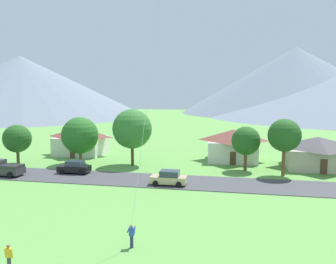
# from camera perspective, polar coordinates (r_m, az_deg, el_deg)

# --- Properties ---
(road_strip) EXTENTS (160.00, 6.77, 0.08)m
(road_strip) POSITION_cam_1_polar(r_m,az_deg,el_deg) (42.78, 1.30, -8.08)
(road_strip) COLOR #424247
(road_strip) RESTS_ON ground
(mountain_far_east_ridge) EXTENTS (114.87, 114.87, 33.24)m
(mountain_far_east_ridge) POSITION_cam_1_polar(r_m,az_deg,el_deg) (190.41, 20.00, 7.93)
(mountain_far_east_ridge) COLOR slate
(mountain_far_east_ridge) RESTS_ON ground
(mountain_east_ridge) EXTENTS (109.15, 109.15, 26.50)m
(mountain_east_ridge) POSITION_cam_1_polar(r_m,az_deg,el_deg) (168.98, -22.82, 6.89)
(mountain_east_ridge) COLOR slate
(mountain_east_ridge) RESTS_ON ground
(house_leftmost) EXTENTS (8.54, 6.82, 4.81)m
(house_leftmost) POSITION_cam_1_polar(r_m,az_deg,el_deg) (62.34, -14.06, -1.34)
(house_leftmost) COLOR silver
(house_leftmost) RESTS_ON ground
(house_left_center) EXTENTS (8.05, 7.98, 4.96)m
(house_left_center) POSITION_cam_1_polar(r_m,az_deg,el_deg) (56.37, 10.63, -2.00)
(house_left_center) COLOR silver
(house_left_center) RESTS_ON ground
(house_right_center) EXTENTS (9.40, 8.56, 4.48)m
(house_right_center) POSITION_cam_1_polar(r_m,az_deg,el_deg) (54.49, 23.20, -2.98)
(house_right_center) COLOR beige
(house_right_center) RESTS_ON ground
(tree_near_left) EXTENTS (5.81, 5.81, 8.36)m
(tree_near_left) POSITION_cam_1_polar(r_m,az_deg,el_deg) (51.52, -5.87, 0.50)
(tree_near_left) COLOR #4C3823
(tree_near_left) RESTS_ON ground
(tree_center) EXTENTS (4.20, 4.20, 5.95)m
(tree_center) POSITION_cam_1_polar(r_m,az_deg,el_deg) (57.33, -23.38, -1.01)
(tree_center) COLOR brown
(tree_center) RESTS_ON ground
(tree_right_of_center) EXTENTS (4.24, 4.24, 7.43)m
(tree_right_of_center) POSITION_cam_1_polar(r_m,az_deg,el_deg) (47.26, 18.45, -0.55)
(tree_right_of_center) COLOR brown
(tree_right_of_center) RESTS_ON ground
(tree_near_right) EXTENTS (5.50, 5.50, 7.12)m
(tree_near_right) POSITION_cam_1_polar(r_m,az_deg,el_deg) (53.98, -14.16, -0.54)
(tree_near_right) COLOR brown
(tree_near_right) RESTS_ON ground
(tree_far_right) EXTENTS (3.95, 3.95, 6.14)m
(tree_far_right) POSITION_cam_1_polar(r_m,az_deg,el_deg) (49.23, 12.58, -1.43)
(tree_far_right) COLOR brown
(tree_far_right) RESTS_ON ground
(parked_car_tan_mid_west) EXTENTS (4.20, 2.09, 1.68)m
(parked_car_tan_mid_west) POSITION_cam_1_polar(r_m,az_deg,el_deg) (41.09, 0.13, -7.51)
(parked_car_tan_mid_west) COLOR tan
(parked_car_tan_mid_west) RESTS_ON road_strip
(parked_car_black_mid_east) EXTENTS (4.23, 2.14, 1.68)m
(parked_car_black_mid_east) POSITION_cam_1_polar(r_m,az_deg,el_deg) (48.42, -15.01, -5.57)
(parked_car_black_mid_east) COLOR black
(parked_car_black_mid_east) RESTS_ON road_strip
(pickup_truck_charcoal_west_side) EXTENTS (5.27, 2.47, 1.99)m
(pickup_truck_charcoal_west_side) POSITION_cam_1_polar(r_m,az_deg,el_deg) (50.27, -25.37, -5.31)
(pickup_truck_charcoal_west_side) COLOR #333338
(pickup_truck_charcoal_west_side) RESTS_ON road_strip
(watcher_person) EXTENTS (0.56, 0.24, 1.68)m
(watcher_person) POSITION_cam_1_polar(r_m,az_deg,el_deg) (24.56, -24.52, -18.06)
(watcher_person) COLOR #3D3D42
(watcher_person) RESTS_ON ground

